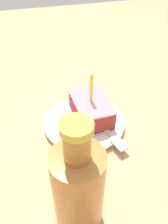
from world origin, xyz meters
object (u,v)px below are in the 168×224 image
at_px(plate, 84,122).
at_px(bottle, 78,189).
at_px(cake_slice, 89,109).
at_px(fork, 106,131).

height_order(plate, bottle, bottle).
height_order(cake_slice, bottle, bottle).
xyz_separation_m(cake_slice, fork, (0.02, -0.06, -0.02)).
height_order(fork, bottle, bottle).
bearing_deg(plate, fork, -55.73).
distance_m(cake_slice, bottle, 0.26).
relative_size(plate, bottle, 0.92).
relative_size(plate, cake_slice, 1.58).
distance_m(cake_slice, fork, 0.07).
xyz_separation_m(cake_slice, bottle, (-0.10, -0.24, 0.05)).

